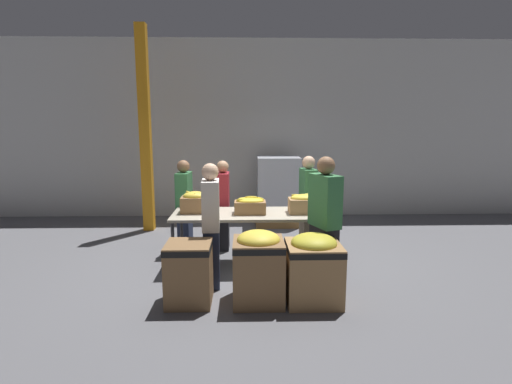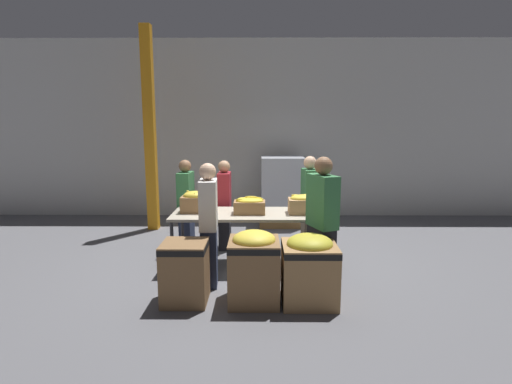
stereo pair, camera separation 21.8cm
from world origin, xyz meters
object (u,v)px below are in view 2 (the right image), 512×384
volunteer_3 (209,226)px  donation_bin_0 (185,270)px  donation_bin_1 (254,265)px  support_pillar (150,131)px  banana_box_2 (305,204)px  volunteer_1 (322,224)px  pallet_stack_0 (282,191)px  volunteer_0 (186,206)px  donation_bin_2 (309,267)px  sorting_table (250,216)px  banana_box_0 (195,201)px  volunteer_4 (225,206)px  banana_box_1 (250,205)px  volunteer_2 (309,205)px

volunteer_3 → donation_bin_0: 0.70m
donation_bin_1 → support_pillar: bearing=121.7°
banana_box_2 → donation_bin_1: 1.55m
volunteer_1 → banana_box_2: bearing=-12.5°
donation_bin_0 → pallet_stack_0: (1.38, 3.87, 0.31)m
volunteer_3 → donation_bin_1: 0.87m
volunteer_0 → donation_bin_1: size_ratio=1.75×
volunteer_1 → donation_bin_2: 0.64m
sorting_table → banana_box_2: (0.82, -0.02, 0.20)m
sorting_table → banana_box_2: size_ratio=4.82×
volunteer_1 → sorting_table: bearing=26.9°
banana_box_0 → donation_bin_0: (0.08, -1.36, -0.58)m
banana_box_0 → volunteer_4: volunteer_4 is taller
volunteer_4 → banana_box_1: bearing=28.2°
donation_bin_0 → donation_bin_2: bearing=0.0°
donation_bin_0 → support_pillar: bearing=110.5°
volunteer_2 → support_pillar: size_ratio=0.40×
volunteer_0 → volunteer_2: volunteer_2 is taller
banana_box_2 → donation_bin_2: size_ratio=0.57×
donation_bin_0 → donation_bin_2: 1.49m
banana_box_2 → donation_bin_0: bearing=-141.0°
support_pillar → volunteer_1: bearing=-45.0°
volunteer_4 → donation_bin_1: 2.18m
volunteer_2 → donation_bin_2: 2.03m
volunteer_3 → support_pillar: 3.47m
banana_box_1 → volunteer_0: 1.34m
banana_box_1 → donation_bin_0: bearing=-120.9°
volunteer_4 → donation_bin_2: volunteer_4 is taller
volunteer_1 → support_pillar: support_pillar is taller
donation_bin_1 → volunteer_3: bearing=139.1°
banana_box_1 → pallet_stack_0: (0.63, 2.62, -0.22)m
volunteer_2 → pallet_stack_0: bearing=-174.9°
donation_bin_1 → sorting_table: bearing=93.6°
banana_box_0 → donation_bin_1: (0.91, -1.36, -0.51)m
banana_box_0 → donation_bin_0: bearing=-86.7°
banana_box_0 → volunteer_4: size_ratio=0.27×
volunteer_0 → volunteer_3: size_ratio=0.94×
volunteer_0 → pallet_stack_0: size_ratio=1.07×
volunteer_2 → pallet_stack_0: 1.92m
sorting_table → volunteer_3: bearing=-123.9°
banana_box_0 → volunteer_3: (0.31, -0.84, -0.16)m
volunteer_2 → donation_bin_0: size_ratio=2.17×
sorting_table → volunteer_2: (0.98, 0.69, 0.04)m
volunteer_4 → support_pillar: support_pillar is taller
banana_box_1 → donation_bin_0: 1.55m
volunteer_0 → volunteer_2: bearing=93.3°
banana_box_1 → volunteer_4: 0.98m
banana_box_0 → volunteer_0: volunteer_0 is taller
volunteer_4 → donation_bin_0: size_ratio=2.06×
donation_bin_1 → donation_bin_0: bearing=-180.0°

